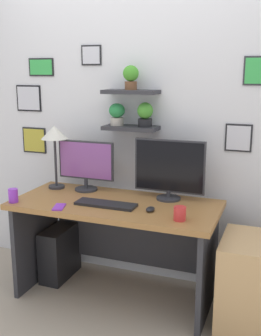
{
  "coord_description": "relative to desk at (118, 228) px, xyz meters",
  "views": [
    {
      "loc": [
        1.12,
        -2.64,
        1.68
      ],
      "look_at": [
        0.1,
        0.05,
        1.0
      ],
      "focal_mm": 44.16,
      "sensor_mm": 36.0,
      "label": 1
    }
  ],
  "objects": [
    {
      "name": "ground_plane",
      "position": [
        0.0,
        -0.05,
        -0.54
      ],
      "size": [
        8.0,
        8.0,
        0.0
      ],
      "primitive_type": "plane",
      "color": "tan"
    },
    {
      "name": "desk_lamp",
      "position": [
        -0.6,
        0.13,
        0.63
      ],
      "size": [
        0.21,
        0.21,
        0.51
      ],
      "color": "#2D2D33",
      "rests_on": "desk"
    },
    {
      "name": "drawer_cabinet",
      "position": [
        1.0,
        -0.08,
        -0.23
      ],
      "size": [
        0.44,
        0.5,
        0.61
      ],
      "primitive_type": "cube",
      "color": "tan",
      "rests_on": "ground"
    },
    {
      "name": "monitor_right",
      "position": [
        0.34,
        0.16,
        0.44
      ],
      "size": [
        0.53,
        0.18,
        0.45
      ],
      "color": "#2D2D33",
      "rests_on": "desk"
    },
    {
      "name": "keyboard",
      "position": [
        -0.03,
        -0.14,
        0.22
      ],
      "size": [
        0.44,
        0.14,
        0.02
      ],
      "primitive_type": "cube",
      "color": "black",
      "rests_on": "desk"
    },
    {
      "name": "computer_tower_left",
      "position": [
        -0.55,
        0.07,
        -0.32
      ],
      "size": [
        0.18,
        0.4,
        0.43
      ],
      "primitive_type": "cube",
      "color": "black",
      "rests_on": "ground"
    },
    {
      "name": "back_wall_assembly",
      "position": [
        -0.0,
        0.38,
        0.82
      ],
      "size": [
        4.4,
        0.24,
        2.7
      ],
      "color": "silver",
      "rests_on": "ground"
    },
    {
      "name": "computer_mouse",
      "position": [
        0.3,
        -0.15,
        0.23
      ],
      "size": [
        0.06,
        0.09,
        0.03
      ],
      "primitive_type": "ellipsoid",
      "color": "black",
      "rests_on": "desk"
    },
    {
      "name": "coffee_mug",
      "position": [
        0.53,
        -0.25,
        0.26
      ],
      "size": [
        0.08,
        0.08,
        0.09
      ],
      "primitive_type": "cylinder",
      "color": "red",
      "rests_on": "desk"
    },
    {
      "name": "pen_cup",
      "position": [
        -0.7,
        -0.31,
        0.26
      ],
      "size": [
        0.07,
        0.07,
        0.1
      ],
      "primitive_type": "cylinder",
      "color": "purple",
      "rests_on": "desk"
    },
    {
      "name": "desk",
      "position": [
        0.0,
        0.0,
        0.0
      ],
      "size": [
        1.5,
        0.68,
        0.75
      ],
      "color": "#9E6B38",
      "rests_on": "ground"
    },
    {
      "name": "monitor_left",
      "position": [
        -0.34,
        0.16,
        0.43
      ],
      "size": [
        0.47,
        0.18,
        0.4
      ],
      "color": "#2D2D33",
      "rests_on": "desk"
    },
    {
      "name": "cell_phone",
      "position": [
        -0.32,
        -0.3,
        0.22
      ],
      "size": [
        0.11,
        0.15,
        0.01
      ],
      "primitive_type": "cube",
      "rotation": [
        0.0,
        0.0,
        0.3
      ],
      "color": "purple",
      "rests_on": "desk"
    }
  ]
}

